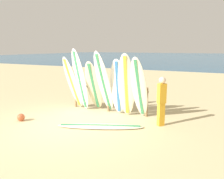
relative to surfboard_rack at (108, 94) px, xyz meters
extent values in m
plane|color=#CCB784|center=(-0.45, -2.00, -0.67)|extent=(120.00, 120.00, 0.00)
cube|color=#1E5984|center=(-0.45, 56.00, -0.67)|extent=(120.00, 80.00, 0.01)
cylinder|color=olive|center=(-1.49, 0.00, -0.16)|extent=(0.09, 0.09, 1.02)
cylinder|color=olive|center=(0.00, 0.00, -0.16)|extent=(0.09, 0.09, 1.02)
cylinder|color=olive|center=(1.49, 0.00, -0.16)|extent=(0.09, 0.09, 1.02)
cylinder|color=olive|center=(0.00, 0.00, 0.20)|extent=(3.08, 0.08, 0.08)
ellipsoid|color=white|center=(-1.39, -0.32, 0.36)|extent=(0.69, 0.93, 2.06)
cube|color=gold|center=(-1.39, -0.32, 0.36)|extent=(0.25, 0.79, 1.90)
ellipsoid|color=white|center=(-0.96, -0.42, 0.51)|extent=(0.59, 0.76, 2.36)
cube|color=#388C59|center=(-0.96, -0.42, 0.51)|extent=(0.18, 0.67, 2.17)
ellipsoid|color=beige|center=(-0.47, -0.27, 0.29)|extent=(0.68, 1.04, 1.93)
cube|color=#388C59|center=(-0.47, -0.27, 0.29)|extent=(0.22, 0.92, 1.78)
ellipsoid|color=white|center=(0.03, -0.42, 0.47)|extent=(0.51, 1.11, 2.28)
cube|color=#388C59|center=(0.03, -0.42, 0.47)|extent=(0.11, 1.02, 2.11)
ellipsoid|color=white|center=(0.51, -0.25, 0.33)|extent=(0.61, 0.59, 2.01)
cube|color=#3372B2|center=(0.51, -0.25, 0.33)|extent=(0.17, 0.50, 1.86)
ellipsoid|color=silver|center=(0.89, -0.42, 0.44)|extent=(0.70, 0.81, 2.22)
cube|color=gold|center=(0.89, -0.42, 0.44)|extent=(0.23, 0.68, 2.04)
ellipsoid|color=white|center=(1.36, -0.44, 0.39)|extent=(0.52, 0.99, 2.12)
cube|color=#388C59|center=(1.36, -0.44, 0.39)|extent=(0.10, 0.93, 1.96)
ellipsoid|color=beige|center=(0.58, -1.67, -0.64)|extent=(2.61, 1.49, 0.07)
cube|color=#388C59|center=(0.58, -1.67, -0.64)|extent=(2.26, 1.02, 0.08)
cube|color=gold|center=(2.18, -0.71, -0.32)|extent=(0.23, 0.24, 0.71)
cube|color=gold|center=(2.18, -0.71, 0.34)|extent=(0.28, 0.29, 0.60)
sphere|color=beige|center=(2.18, -0.71, 0.75)|extent=(0.21, 0.21, 0.21)
sphere|color=#CC5933|center=(-2.05, -2.30, -0.55)|extent=(0.24, 0.24, 0.24)
camera|label=1|loc=(3.77, -7.32, 1.70)|focal=36.04mm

